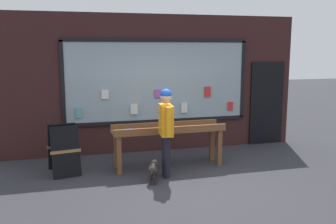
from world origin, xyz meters
name	(u,v)px	position (x,y,z in m)	size (l,w,h in m)	color
ground_plane	(182,183)	(0.00, 0.00, 0.00)	(40.00, 40.00, 0.00)	#2D2D33
shopfront_facade	(156,84)	(0.05, 2.39, 1.60)	(7.10, 0.29, 3.21)	#331919
display_table_main	(168,133)	(0.00, 1.02, 0.71)	(2.32, 0.61, 0.90)	brown
person_browsing	(166,126)	(-0.20, 0.45, 0.99)	(0.26, 0.67, 1.69)	black
small_dog	(154,169)	(-0.49, 0.20, 0.26)	(0.30, 0.50, 0.38)	black
sandwich_board_sign	(64,149)	(-2.08, 1.15, 0.49)	(0.65, 0.77, 0.96)	black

